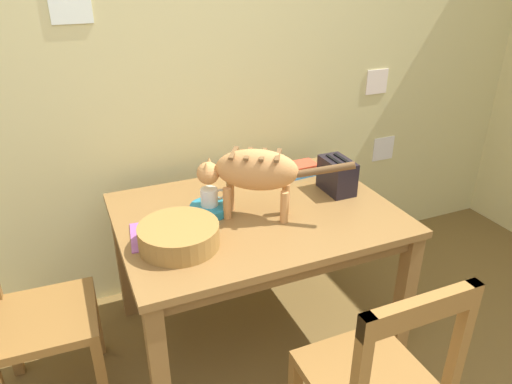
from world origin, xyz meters
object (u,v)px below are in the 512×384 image
Objects in this scene: cat at (253,172)px; saucer_bowl at (210,209)px; dining_table at (256,227)px; wooden_chair_near at (32,317)px; coffee_mug at (210,197)px; wooden_chair_far at (375,381)px; toaster at (337,175)px; magazine at (162,234)px; book_stack at (298,170)px; wicker_basket at (179,235)px.

cat reaches higher than saucer_bowl.
wooden_chair_near is (-1.02, -0.01, -0.19)m from dining_table.
coffee_mug is 1.03m from wooden_chair_far.
saucer_bowl is 0.20× the size of wooden_chair_far.
cat is 0.51m from toaster.
cat is 1.11m from wooden_chair_near.
magazine is 0.28× the size of wooden_chair_near.
saucer_bowl is 0.89× the size of book_stack.
coffee_mug reaches higher than saucer_bowl.
coffee_mug is 0.36× the size of wicker_basket.
magazine reaches higher than dining_table.
cat is at bearing 7.43° from magazine.
cat is at bearing -128.78° from dining_table.
wicker_basket is (-0.38, -0.12, -0.17)m from cat.
wicker_basket is at bearing 138.39° from cat.
book_stack is 0.62× the size of wicker_basket.
saucer_bowl is at bearing 47.55° from wicker_basket.
book_stack is (0.37, 0.29, 0.12)m from dining_table.
magazine is 0.92m from toaster.
book_stack is 0.27m from toaster.
wicker_basket is 0.92m from wooden_chair_far.
wicker_basket reaches higher than saucer_bowl.
cat is 0.48m from magazine.
cat is at bearing -31.90° from coffee_mug.
magazine is at bearing -175.98° from dining_table.
coffee_mug is 0.46× the size of magazine.
wooden_chair_near reaches higher than toaster.
wicker_basket is (-0.41, -0.15, 0.14)m from dining_table.
dining_table is at bearing 11.60° from magazine.
book_stack is (0.82, 0.33, 0.03)m from magazine.
coffee_mug is (-0.17, 0.11, -0.14)m from cat.
coffee_mug is at bearing 0.00° from saucer_bowl.
saucer_bowl is 0.70× the size of magazine.
book_stack is at bearing -19.26° from cat.
wooden_chair_near is (-0.82, -0.08, -0.36)m from coffee_mug.
saucer_bowl is 0.55× the size of wicker_basket.
book_stack is at bearing 21.05° from saucer_bowl.
book_stack is at bearing 76.19° from wooden_chair_far.
wicker_basket is at bearing -159.81° from dining_table.
book_stack is 0.90m from wicker_basket.
toaster is at bearing 67.62° from wooden_chair_far.
dining_table is 0.31m from cat.
coffee_mug is at bearing 89.45° from cat.
toaster is (0.48, 0.07, -0.13)m from cat.
dining_table is 0.49m from book_stack.
toaster is at bearing 4.94° from dining_table.
wooden_chair_near is at bearing -174.57° from magazine.
wooden_chair_near is (-0.57, 0.02, -0.28)m from magazine.
dining_table is 0.27m from coffee_mug.
saucer_bowl is 0.92× the size of toaster.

